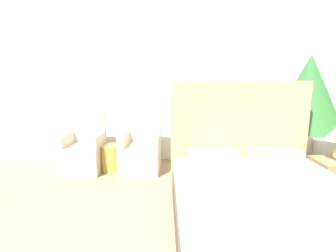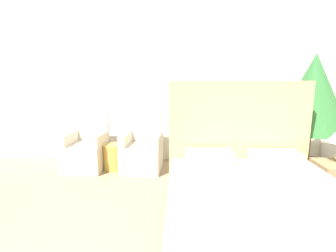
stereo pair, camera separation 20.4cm
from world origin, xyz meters
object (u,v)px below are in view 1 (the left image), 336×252
bed (267,208)px  side_table (112,158)px  armchair_near_window_left (83,153)px  armchair_near_window_right (140,153)px  nightstand (334,180)px  potted_palm (308,95)px

bed → side_table: (-1.77, 1.80, -0.07)m
bed → side_table: size_ratio=5.40×
armchair_near_window_left → armchair_near_window_right: (0.91, -0.00, 0.00)m
bed → armchair_near_window_right: 2.23m
armchair_near_window_right → nightstand: armchair_near_window_right is taller
nightstand → side_table: bearing=160.0°
bed → armchair_near_window_left: 2.86m
potted_palm → nightstand: (-0.03, -0.81, -0.96)m
armchair_near_window_right → side_table: (-0.45, 0.00, -0.07)m
nightstand → potted_palm: bearing=87.8°
armchair_near_window_left → bed: bearing=-36.3°
side_table → armchair_near_window_left: bearing=-179.9°
bed → potted_palm: bearing=54.0°
potted_palm → nightstand: potted_palm is taller
potted_palm → side_table: bearing=175.3°
armchair_near_window_left → potted_palm: 3.49m
bed → nightstand: bearing=34.4°
armchair_near_window_right → side_table: bearing=-176.9°
potted_palm → bed: bearing=-126.0°
potted_palm → armchair_near_window_right: bearing=174.5°
armchair_near_window_right → side_table: armchair_near_window_right is taller
potted_palm → side_table: potted_palm is taller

